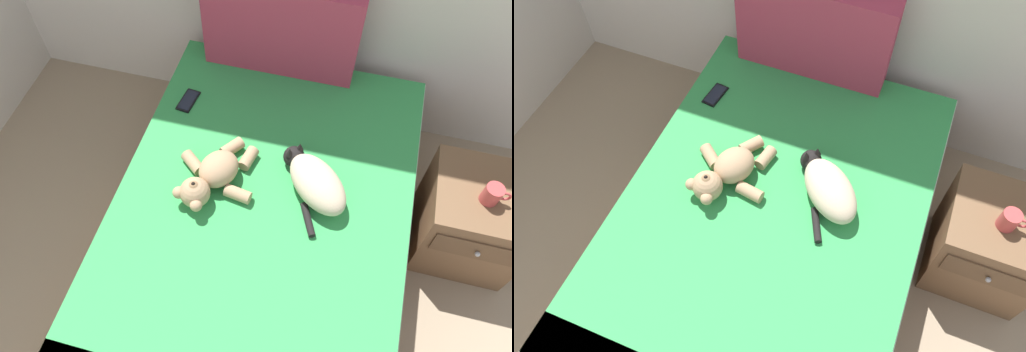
# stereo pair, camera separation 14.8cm
# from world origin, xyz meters

# --- Properties ---
(bed) EXTENTS (1.35, 2.07, 0.49)m
(bed) POSITION_xyz_m (1.75, 3.12, 0.24)
(bed) COLOR brown
(bed) RESTS_ON ground_plane
(patterned_cushion) EXTENTS (0.78, 0.15, 0.51)m
(patterned_cushion) POSITION_xyz_m (1.62, 4.05, 0.75)
(patterned_cushion) COLOR #A5334C
(patterned_cushion) RESTS_ON bed
(cat) EXTENTS (0.37, 0.42, 0.15)m
(cat) POSITION_xyz_m (1.95, 3.32, 0.56)
(cat) COLOR #C6B293
(cat) RESTS_ON bed
(teddy_bear) EXTENTS (0.37, 0.45, 0.15)m
(teddy_bear) POSITION_xyz_m (1.51, 3.24, 0.55)
(teddy_bear) COLOR tan
(teddy_bear) RESTS_ON bed
(cell_phone) EXTENTS (0.09, 0.16, 0.01)m
(cell_phone) POSITION_xyz_m (1.23, 3.68, 0.50)
(cell_phone) COLOR black
(cell_phone) RESTS_ON bed
(nightstand) EXTENTS (0.46, 0.47, 0.51)m
(nightstand) POSITION_xyz_m (2.72, 3.50, 0.26)
(nightstand) COLOR brown
(nightstand) RESTS_ON ground_plane
(mug) EXTENTS (0.12, 0.08, 0.09)m
(mug) POSITION_xyz_m (2.71, 3.46, 0.56)
(mug) COLOR #B23F3F
(mug) RESTS_ON nightstand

